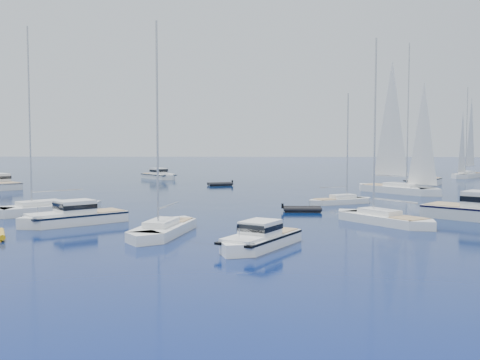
# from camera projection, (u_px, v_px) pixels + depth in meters

# --- Properties ---
(ground) EXTENTS (400.00, 400.00, 0.00)m
(ground) POSITION_uv_depth(u_px,v_px,m) (197.00, 248.00, 33.17)
(ground) COLOR navy
(ground) RESTS_ON ground
(motor_cruiser_near) EXTENTS (5.79, 8.05, 2.06)m
(motor_cruiser_near) POSITION_uv_depth(u_px,v_px,m) (259.00, 248.00, 33.31)
(motor_cruiser_near) COLOR white
(motor_cruiser_near) RESTS_ON ground
(motor_cruiser_left) EXTENTS (8.43, 8.01, 2.34)m
(motor_cruiser_left) POSITION_uv_depth(u_px,v_px,m) (73.00, 224.00, 42.79)
(motor_cruiser_left) COLOR white
(motor_cruiser_left) RESTS_ON ground
(motor_cruiser_distant) EXTENTS (8.15, 10.67, 2.76)m
(motor_cruiser_distant) POSITION_uv_depth(u_px,v_px,m) (423.00, 186.00, 80.23)
(motor_cruiser_distant) COLOR silver
(motor_cruiser_distant) RESTS_ON ground
(motor_cruiser_horizon) EXTENTS (7.85, 8.42, 2.32)m
(motor_cruiser_horizon) POSITION_uv_depth(u_px,v_px,m) (159.00, 179.00, 95.06)
(motor_cruiser_horizon) COLOR silver
(motor_cruiser_horizon) RESTS_ON ground
(sailboat_fore) EXTENTS (4.23, 10.26, 14.65)m
(sailboat_fore) POSITION_uv_depth(u_px,v_px,m) (164.00, 234.00, 38.13)
(sailboat_fore) COLOR white
(sailboat_fore) RESTS_ON ground
(sailboat_mid_r) EXTENTS (8.08, 9.66, 14.80)m
(sailboat_mid_r) POSITION_uv_depth(u_px,v_px,m) (383.00, 223.00, 43.22)
(sailboat_mid_r) COLOR white
(sailboat_mid_r) RESTS_ON ground
(sailboat_mid_l) EXTENTS (10.25, 9.97, 16.68)m
(sailboat_mid_l) POSITION_uv_depth(u_px,v_px,m) (45.00, 213.00, 49.31)
(sailboat_mid_l) COLOR silver
(sailboat_mid_l) RESTS_ON ground
(sailboat_centre) EXTENTS (7.94, 5.44, 11.59)m
(sailboat_centre) POSITION_uv_depth(u_px,v_px,m) (340.00, 204.00, 56.97)
(sailboat_centre) COLOR silver
(sailboat_centre) RESTS_ON ground
(sailboat_sails_r) EXTENTS (10.67, 11.94, 18.74)m
(sailboat_sails_r) POSITION_uv_depth(u_px,v_px,m) (398.00, 193.00, 68.96)
(sailboat_sails_r) COLOR white
(sailboat_sails_r) RESTS_ON ground
(sailboat_sails_far) EXTENTS (9.28, 10.39, 16.30)m
(sailboat_sails_far) POSITION_uv_depth(u_px,v_px,m) (468.00, 177.00, 98.68)
(sailboat_sails_far) COLOR white
(sailboat_sails_far) RESTS_ON ground
(tender_grey_near) EXTENTS (3.58, 1.99, 0.95)m
(tender_grey_near) POSITION_uv_depth(u_px,v_px,m) (302.00, 212.00, 50.41)
(tender_grey_near) COLOR black
(tender_grey_near) RESTS_ON ground
(tender_grey_far) EXTENTS (4.12, 3.12, 0.95)m
(tender_grey_far) POSITION_uv_depth(u_px,v_px,m) (220.00, 186.00, 80.24)
(tender_grey_far) COLOR black
(tender_grey_far) RESTS_ON ground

